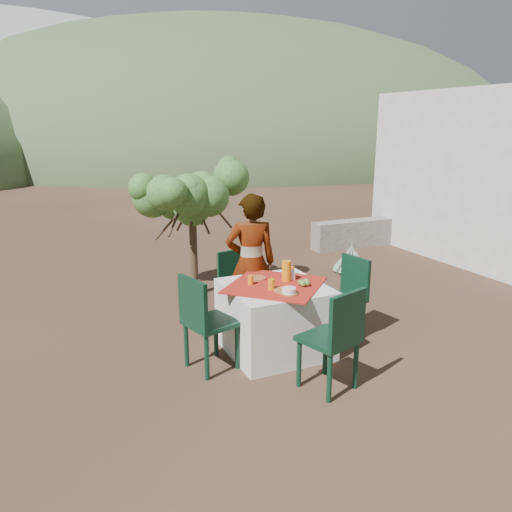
{
  "coord_description": "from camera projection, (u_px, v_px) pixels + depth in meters",
  "views": [
    {
      "loc": [
        -2.62,
        -4.73,
        2.42
      ],
      "look_at": [
        -0.4,
        0.2,
        0.98
      ],
      "focal_mm": 35.0,
      "sensor_mm": 36.0,
      "label": 1
    }
  ],
  "objects": [
    {
      "name": "chair_far",
      "position": [
        236.0,
        281.0,
        6.33
      ],
      "size": [
        0.48,
        0.48,
        0.87
      ],
      "rotation": [
        0.0,
        0.0,
        0.21
      ],
      "color": "black",
      "rests_on": "ground"
    },
    {
      "name": "agave",
      "position": [
        351.0,
        259.0,
        8.35
      ],
      "size": [
        0.61,
        0.62,
        0.65
      ],
      "rotation": [
        0.0,
        0.0,
        -0.29
      ],
      "color": "gray",
      "rests_on": "ground"
    },
    {
      "name": "ground",
      "position": [
        294.0,
        337.0,
        5.83
      ],
      "size": [
        160.0,
        160.0,
        0.0
      ],
      "primitive_type": "plane",
      "color": "#321E16",
      "rests_on": "ground"
    },
    {
      "name": "shrub_tree",
      "position": [
        195.0,
        202.0,
        7.01
      ],
      "size": [
        1.46,
        1.43,
        1.71
      ],
      "color": "#493924",
      "rests_on": "ground"
    },
    {
      "name": "chair_right",
      "position": [
        347.0,
        293.0,
        5.76
      ],
      "size": [
        0.5,
        0.5,
        0.94
      ],
      "rotation": [
        0.0,
        0.0,
        4.88
      ],
      "color": "black",
      "rests_on": "ground"
    },
    {
      "name": "chair_left",
      "position": [
        204.0,
        319.0,
        4.93
      ],
      "size": [
        0.56,
        0.56,
        0.99
      ],
      "rotation": [
        0.0,
        0.0,
        1.84
      ],
      "color": "black",
      "rests_on": "ground"
    },
    {
      "name": "white_bowl",
      "position": [
        289.0,
        290.0,
        5.01
      ],
      "size": [
        0.14,
        0.14,
        0.05
      ],
      "primitive_type": "cylinder",
      "color": "white",
      "rests_on": "bowl_plate"
    },
    {
      "name": "hill_near_right",
      "position": [
        216.0,
        153.0,
        42.31
      ],
      "size": [
        48.0,
        48.0,
        20.0
      ],
      "primitive_type": "ellipsoid",
      "color": "#374E2B",
      "rests_on": "ground"
    },
    {
      "name": "hill_far_center",
      "position": [
        12.0,
        148.0,
        50.07
      ],
      "size": [
        60.0,
        60.0,
        24.0
      ],
      "primitive_type": "ellipsoid",
      "color": "gray",
      "rests_on": "ground"
    },
    {
      "name": "table",
      "position": [
        275.0,
        318.0,
        5.41
      ],
      "size": [
        1.3,
        1.3,
        0.76
      ],
      "color": "silver",
      "rests_on": "ground"
    },
    {
      "name": "jar_left",
      "position": [
        290.0,
        273.0,
        5.54
      ],
      "size": [
        0.06,
        0.06,
        0.09
      ],
      "primitive_type": "cylinder",
      "color": "orange",
      "rests_on": "table"
    },
    {
      "name": "chair_near",
      "position": [
        336.0,
        336.0,
        4.53
      ],
      "size": [
        0.58,
        0.58,
        1.0
      ],
      "rotation": [
        0.0,
        0.0,
        3.44
      ],
      "color": "black",
      "rests_on": "ground"
    },
    {
      "name": "juice_pitcher",
      "position": [
        286.0,
        271.0,
        5.41
      ],
      "size": [
        0.1,
        0.1,
        0.22
      ],
      "primitive_type": "cylinder",
      "color": "orange",
      "rests_on": "table"
    },
    {
      "name": "plate_far",
      "position": [
        257.0,
        278.0,
        5.51
      ],
      "size": [
        0.21,
        0.21,
        0.01
      ],
      "primitive_type": "cylinder",
      "color": "brown",
      "rests_on": "table"
    },
    {
      "name": "plate_near",
      "position": [
        283.0,
        290.0,
        5.11
      ],
      "size": [
        0.2,
        0.2,
        0.01
      ],
      "primitive_type": "cylinder",
      "color": "brown",
      "rests_on": "table"
    },
    {
      "name": "hill_far_right",
      "position": [
        318.0,
        145.0,
        57.46
      ],
      "size": [
        36.0,
        36.0,
        14.0
      ],
      "primitive_type": "ellipsoid",
      "color": "gray",
      "rests_on": "ground"
    },
    {
      "name": "stone_wall",
      "position": [
        370.0,
        232.0,
        10.18
      ],
      "size": [
        2.6,
        0.35,
        0.55
      ],
      "primitive_type": "cube",
      "color": "gray",
      "rests_on": "ground"
    },
    {
      "name": "fruit_cluster",
      "position": [
        304.0,
        283.0,
        5.26
      ],
      "size": [
        0.13,
        0.12,
        0.07
      ],
      "color": "olive",
      "rests_on": "table"
    },
    {
      "name": "glass_near",
      "position": [
        271.0,
        284.0,
        5.14
      ],
      "size": [
        0.07,
        0.07,
        0.11
      ],
      "primitive_type": "cylinder",
      "color": "orange",
      "rests_on": "table"
    },
    {
      "name": "glass_far",
      "position": [
        251.0,
        280.0,
        5.3
      ],
      "size": [
        0.06,
        0.06,
        0.1
      ],
      "primitive_type": "cylinder",
      "color": "orange",
      "rests_on": "table"
    },
    {
      "name": "napkin_holder",
      "position": [
        291.0,
        275.0,
        5.45
      ],
      "size": [
        0.08,
        0.06,
        0.1
      ],
      "primitive_type": "cube",
      "rotation": [
        0.0,
        0.0,
        -0.13
      ],
      "color": "white",
      "rests_on": "table"
    },
    {
      "name": "jar_right",
      "position": [
        292.0,
        270.0,
        5.65
      ],
      "size": [
        0.06,
        0.06,
        0.09
      ],
      "primitive_type": "cylinder",
      "color": "orange",
      "rests_on": "table"
    },
    {
      "name": "bowl_plate",
      "position": [
        289.0,
        293.0,
        5.02
      ],
      "size": [
        0.19,
        0.19,
        0.01
      ],
      "primitive_type": "cylinder",
      "color": "brown",
      "rests_on": "table"
    },
    {
      "name": "person",
      "position": [
        251.0,
        263.0,
        5.88
      ],
      "size": [
        0.68,
        0.52,
        1.66
      ],
      "primitive_type": "imported",
      "rotation": [
        0.0,
        0.0,
        2.93
      ],
      "color": "#8C6651",
      "rests_on": "ground"
    }
  ]
}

